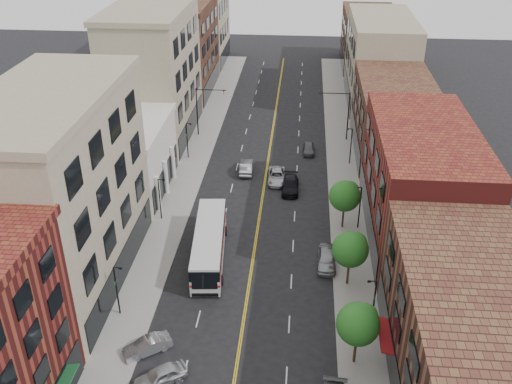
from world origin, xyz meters
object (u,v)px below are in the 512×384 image
(car_lane_c, at_px, (309,149))
(car_lane_b, at_px, (277,176))
(car_parked_far, at_px, (327,259))
(city_bus, at_px, (209,243))
(car_angle_a, at_px, (160,376))
(car_lane_behind, at_px, (246,167))
(car_angle_b, at_px, (147,346))
(car_lane_a, at_px, (290,185))

(car_lane_c, bearing_deg, car_lane_b, -115.54)
(car_parked_far, height_order, car_lane_b, car_parked_far)
(city_bus, height_order, car_parked_far, city_bus)
(car_angle_a, bearing_deg, car_lane_c, 130.33)
(city_bus, relative_size, car_lane_c, 3.41)
(city_bus, bearing_deg, car_lane_c, 64.09)
(car_lane_behind, bearing_deg, car_lane_c, -144.06)
(city_bus, distance_m, car_lane_behind, 19.53)
(car_lane_behind, relative_size, car_lane_b, 0.92)
(car_parked_far, xyz_separation_m, car_lane_behind, (-10.03, 19.58, -0.03))
(city_bus, relative_size, car_lane_b, 2.59)
(car_angle_a, bearing_deg, car_angle_b, 175.16)
(city_bus, xyz_separation_m, car_angle_a, (-1.21, -16.44, -1.20))
(city_bus, xyz_separation_m, car_lane_c, (9.89, 26.09, -1.27))
(car_angle_b, height_order, car_lane_c, car_angle_b)
(car_lane_behind, bearing_deg, city_bus, 81.40)
(city_bus, relative_size, car_lane_behind, 2.82)
(car_lane_behind, xyz_separation_m, car_lane_b, (4.13, -2.12, -0.06))
(car_angle_a, distance_m, car_angle_b, 3.58)
(city_bus, distance_m, car_angle_b, 13.74)
(car_angle_a, bearing_deg, car_lane_a, 129.17)
(car_lane_behind, relative_size, car_lane_a, 0.91)
(car_angle_b, relative_size, car_lane_a, 0.79)
(city_bus, distance_m, car_lane_c, 27.93)
(car_lane_a, relative_size, car_lane_c, 1.32)
(car_lane_c, bearing_deg, car_lane_a, -102.39)
(car_parked_far, xyz_separation_m, car_lane_a, (-4.12, 15.14, -0.05))
(car_angle_b, xyz_separation_m, car_parked_far, (14.80, 13.18, 0.13))
(car_angle_a, relative_size, car_angle_b, 1.06)
(car_angle_a, xyz_separation_m, car_angle_b, (-1.80, 3.09, -0.06))
(car_lane_b, relative_size, car_lane_c, 1.31)
(city_bus, height_order, car_lane_b, city_bus)
(city_bus, relative_size, car_angle_b, 3.28)
(car_angle_a, distance_m, car_parked_far, 20.83)
(car_angle_a, distance_m, car_lane_behind, 35.98)
(car_angle_b, bearing_deg, car_lane_a, 124.58)
(car_lane_behind, bearing_deg, car_lane_b, 149.36)
(city_bus, xyz_separation_m, car_lane_behind, (1.75, 19.42, -1.16))
(car_angle_b, bearing_deg, city_bus, 132.51)
(car_angle_a, distance_m, car_lane_a, 32.65)
(car_parked_far, relative_size, car_lane_b, 0.92)
(car_parked_far, bearing_deg, car_lane_a, 106.56)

